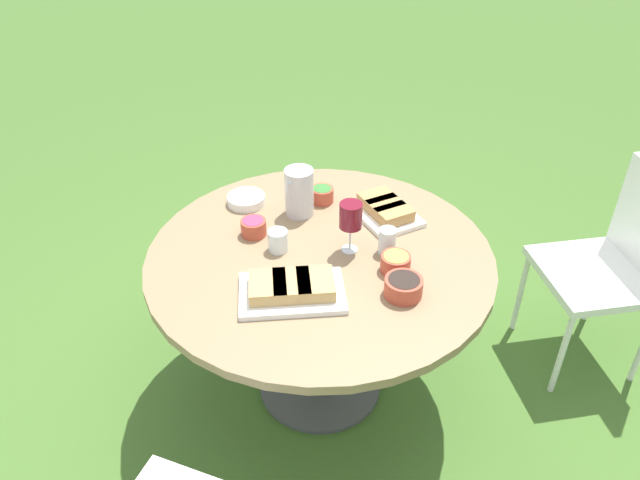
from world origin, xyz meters
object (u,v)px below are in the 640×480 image
(dining_table, at_px, (320,276))
(water_pitcher, at_px, (299,192))
(chair_near_right, at_px, (616,258))
(wine_glass, at_px, (351,217))

(dining_table, height_order, water_pitcher, water_pitcher)
(chair_near_right, xyz_separation_m, wine_glass, (0.82, -0.77, 0.33))
(dining_table, bearing_deg, water_pitcher, -126.19)
(dining_table, bearing_deg, chair_near_right, 136.81)
(wine_glass, bearing_deg, chair_near_right, 136.76)
(dining_table, bearing_deg, wine_glass, 137.28)
(water_pitcher, bearing_deg, chair_near_right, 124.33)
(water_pitcher, relative_size, wine_glass, 0.97)
(chair_near_right, bearing_deg, wine_glass, -43.24)
(dining_table, relative_size, water_pitcher, 6.51)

